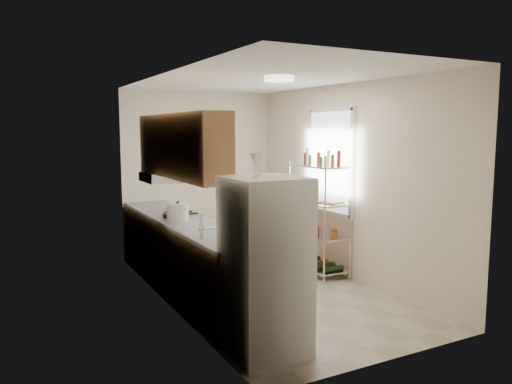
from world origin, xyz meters
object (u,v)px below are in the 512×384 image
refrigerator (265,266)px  espresso_machine (309,188)px  rice_cooker (178,212)px  cutting_board (329,201)px  frying_pan_large (174,215)px

refrigerator → espresso_machine: 2.93m
rice_cooker → cutting_board: 2.09m
frying_pan_large → espresso_machine: size_ratio=0.99×
frying_pan_large → cutting_board: bearing=-15.2°
refrigerator → espresso_machine: (1.92, 2.19, 0.36)m
cutting_board → espresso_machine: size_ratio=1.36×
frying_pan_large → espresso_machine: (2.01, -0.01, 0.23)m
refrigerator → rice_cooker: bearing=94.1°
refrigerator → frying_pan_large: bearing=92.4°
rice_cooker → frying_pan_large: size_ratio=0.91×
refrigerator → rice_cooker: size_ratio=6.05×
cutting_board → espresso_machine: bearing=92.4°
frying_pan_large → espresso_machine: bearing=-2.4°
espresso_machine → cutting_board: bearing=-92.6°
espresso_machine → rice_cooker: bearing=-177.6°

